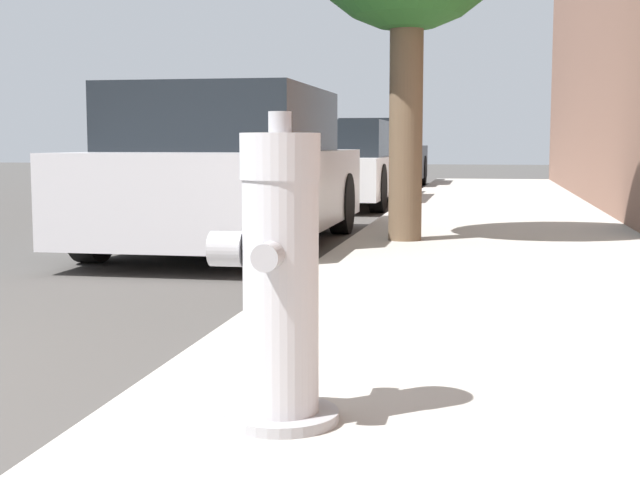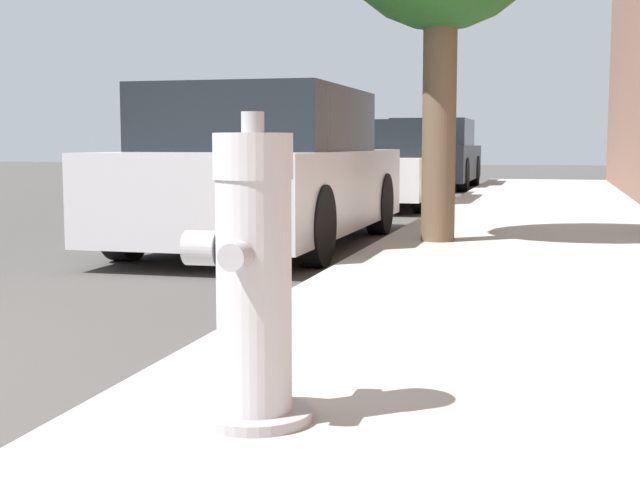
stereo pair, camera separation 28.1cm
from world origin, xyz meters
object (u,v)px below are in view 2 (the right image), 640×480
fire_hydrant (253,282)px  parked_car_far (434,155)px  parked_car_mid (386,165)px  parked_car_near (266,171)px

fire_hydrant → parked_car_far: parked_car_far is taller
parked_car_mid → parked_car_far: 5.84m
fire_hydrant → parked_car_near: parked_car_near is taller
parked_car_mid → parked_car_far: (-0.00, 5.84, 0.08)m
parked_car_near → parked_car_mid: parked_car_near is taller
parked_car_mid → parked_car_near: bearing=-91.0°
fire_hydrant → parked_car_near: 5.85m
parked_car_mid → parked_car_far: parked_car_far is taller
fire_hydrant → parked_car_near: size_ratio=0.22×
fire_hydrant → parked_car_mid: (-1.69, 11.38, 0.09)m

